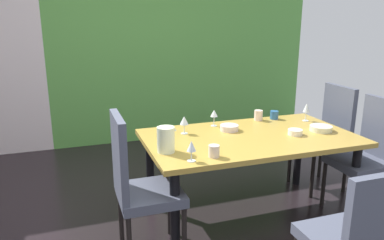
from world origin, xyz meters
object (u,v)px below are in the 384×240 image
object	(u,v)px
wine_glass_west	(214,114)
cup_near_shelf	(258,115)
wine_glass_corner	(306,108)
pitcher_front	(166,139)
wine_glass_near_window	(191,147)
serving_bowl_east	(229,128)
cup_rear	(214,151)
dining_table	(250,145)
chair_left_near	(137,182)
serving_bowl_right	(321,128)
chair_head_near	(359,237)
serving_bowl_south	(295,132)
wine_glass_left	(184,121)
chair_right_near	(368,151)
cup_north	(274,115)
chair_right_far	(327,133)

from	to	relation	value
wine_glass_west	cup_near_shelf	distance (m)	0.48
wine_glass_corner	pitcher_front	size ratio (longest dim) A/B	0.90
wine_glass_near_window	serving_bowl_east	bearing A→B (deg)	46.63
cup_rear	dining_table	bearing A→B (deg)	37.30
chair_left_near	serving_bowl_right	size ratio (longest dim) A/B	5.55
dining_table	serving_bowl_east	size ratio (longest dim) A/B	10.86
chair_head_near	cup_rear	bearing A→B (deg)	117.21
serving_bowl_right	serving_bowl_south	world-z (taller)	same
wine_glass_west	cup_near_shelf	xyz separation A→B (m)	(0.47, 0.05, -0.06)
chair_head_near	wine_glass_left	xyz separation A→B (m)	(-0.50, 1.50, 0.29)
chair_right_near	wine_glass_left	world-z (taller)	chair_right_near
chair_head_near	chair_left_near	distance (m)	1.41
chair_left_near	cup_north	distance (m)	1.62
dining_table	chair_right_far	xyz separation A→B (m)	(1.00, 0.27, -0.08)
wine_glass_corner	cup_near_shelf	xyz separation A→B (m)	(-0.41, 0.17, -0.07)
wine_glass_west	cup_near_shelf	world-z (taller)	wine_glass_west
chair_right_far	serving_bowl_right	size ratio (longest dim) A/B	5.41
serving_bowl_right	pitcher_front	xyz separation A→B (m)	(-1.40, -0.07, 0.07)
wine_glass_left	serving_bowl_right	distance (m)	1.18
chair_right_far	serving_bowl_east	distance (m)	1.12
wine_glass_west	cup_near_shelf	size ratio (longest dim) A/B	1.56
serving_bowl_east	wine_glass_left	bearing A→B (deg)	174.09
chair_right_far	cup_near_shelf	world-z (taller)	chair_right_far
chair_right_far	serving_bowl_east	xyz separation A→B (m)	(-1.10, -0.08, 0.18)
wine_glass_left	serving_bowl_east	bearing A→B (deg)	-5.91
wine_glass_corner	cup_rear	bearing A→B (deg)	-153.04
wine_glass_near_window	wine_glass_west	xyz separation A→B (m)	(0.47, 0.74, 0.01)
wine_glass_west	serving_bowl_right	world-z (taller)	wine_glass_west
serving_bowl_right	serving_bowl_south	xyz separation A→B (m)	(-0.27, -0.02, -0.00)
serving_bowl_south	pitcher_front	bearing A→B (deg)	-177.48
chair_right_far	cup_near_shelf	distance (m)	0.74
wine_glass_west	chair_right_far	bearing A→B (deg)	-4.36
dining_table	wine_glass_left	distance (m)	0.58
wine_glass_west	cup_rear	bearing A→B (deg)	-112.08
serving_bowl_east	cup_north	size ratio (longest dim) A/B	2.00
serving_bowl_south	cup_north	bearing A→B (deg)	78.92
chair_left_near	wine_glass_left	xyz separation A→B (m)	(0.50, 0.50, 0.26)
chair_left_near	wine_glass_corner	world-z (taller)	chair_left_near
chair_right_near	chair_left_near	distance (m)	2.00
dining_table	serving_bowl_right	distance (m)	0.65
cup_north	serving_bowl_right	bearing A→B (deg)	-69.77
dining_table	serving_bowl_right	xyz separation A→B (m)	(0.64, -0.08, 0.10)
dining_table	cup_north	xyz separation A→B (m)	(0.46, 0.40, 0.12)
chair_right_near	wine_glass_corner	bearing A→B (deg)	28.96
cup_near_shelf	serving_bowl_south	bearing A→B (deg)	-82.44
dining_table	serving_bowl_south	distance (m)	0.39
serving_bowl_south	cup_near_shelf	world-z (taller)	cup_near_shelf
chair_head_near	cup_rear	size ratio (longest dim) A/B	11.06
serving_bowl_east	cup_rear	xyz separation A→B (m)	(-0.36, -0.55, 0.02)
serving_bowl_east	serving_bowl_right	bearing A→B (deg)	-19.84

